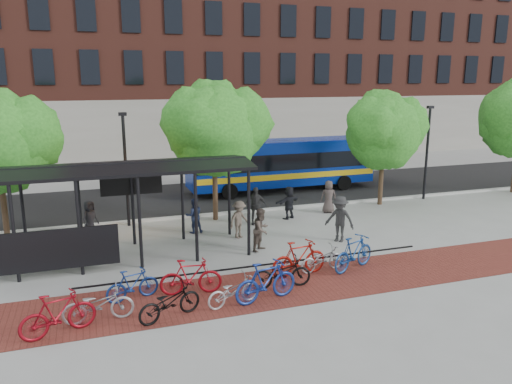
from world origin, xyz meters
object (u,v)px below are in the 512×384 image
object	(u,v)px
lamp_post_left	(126,166)
lamp_post_right	(427,150)
bike_8	(282,273)
pedestrian_5	(289,203)
bus_shelter	(102,180)
bike_4	(170,302)
bike_6	(233,291)
pedestrian_2	(194,215)
pedestrian_6	(329,197)
pedestrian_9	(340,219)
bike_3	(132,285)
bike_10	(322,259)
tree_b	(216,125)
pedestrian_8	(261,229)
bike_1	(58,314)
bike_11	(354,253)
bike_7	(266,281)
pedestrian_4	(255,206)
bike_9	(299,258)
pedestrian_3	(239,220)
bike_5	(191,277)
pedestrian_0	(90,219)
tree_c	(385,128)
bus	(281,162)

from	to	relation	value
lamp_post_left	lamp_post_right	xyz separation A→B (m)	(16.00, 0.00, 0.00)
bike_8	pedestrian_5	world-z (taller)	pedestrian_5
bus_shelter	bike_4	distance (m)	6.27
bike_6	pedestrian_2	bearing A→B (deg)	-17.57
pedestrian_6	pedestrian_9	size ratio (longest dim) A/B	0.85
bike_3	pedestrian_5	distance (m)	10.42
bike_3	bike_6	size ratio (longest dim) A/B	0.95
bike_6	pedestrian_2	xyz separation A→B (m)	(0.36, 7.36, 0.32)
bike_6	bike_10	distance (m)	4.00
bike_6	bike_8	world-z (taller)	bike_8
tree_b	pedestrian_8	distance (m)	6.07
bus_shelter	bike_1	bearing A→B (deg)	-104.64
tree_b	bike_11	bearing A→B (deg)	-69.50
bike_7	pedestrian_4	xyz separation A→B (m)	(2.28, 7.78, 0.25)
tree_b	bike_4	bearing A→B (deg)	-111.91
bike_9	bike_11	world-z (taller)	bike_9
bike_1	bike_8	world-z (taller)	bike_1
bike_1	bike_9	world-z (taller)	bike_9
bike_9	pedestrian_6	distance (m)	8.42
bus_shelter	bike_7	world-z (taller)	bus_shelter
bike_9	lamp_post_right	bearing A→B (deg)	-61.87
pedestrian_3	bike_5	bearing A→B (deg)	-148.97
bus_shelter	pedestrian_8	distance (m)	6.23
lamp_post_right	pedestrian_6	size ratio (longest dim) A/B	3.14
bike_1	pedestrian_5	world-z (taller)	pedestrian_5
pedestrian_0	pedestrian_8	world-z (taller)	pedestrian_8
pedestrian_3	pedestrian_9	world-z (taller)	pedestrian_9
pedestrian_3	lamp_post_right	bearing A→B (deg)	-11.12
tree_c	pedestrian_0	size ratio (longest dim) A/B	3.78
bike_5	tree_c	bearing A→B (deg)	-48.39
bike_3	pedestrian_2	distance (m)	6.83
pedestrian_2	pedestrian_9	size ratio (longest dim) A/B	0.81
lamp_post_left	bike_10	distance (m)	10.06
bus	bike_10	distance (m)	12.88
bus	pedestrian_9	world-z (taller)	bus
bike_3	bike_7	xyz separation A→B (m)	(3.80, -1.36, 0.14)
pedestrian_4	tree_c	bearing A→B (deg)	25.07
bike_7	pedestrian_3	distance (m)	6.17
lamp_post_right	bike_10	bearing A→B (deg)	-142.24
bus_shelter	tree_c	world-z (taller)	tree_c
bus	bike_11	xyz separation A→B (m)	(-2.26, -12.62, -1.11)
bike_1	bike_7	world-z (taller)	bike_7
tree_c	bike_6	xyz separation A→B (m)	(-10.84, -9.14, -3.60)
bike_11	bike_9	bearing A→B (deg)	63.52
bus_shelter	bike_10	size ratio (longest dim) A/B	6.23
bike_3	pedestrian_9	bearing A→B (deg)	-85.25
bus_shelter	pedestrian_0	world-z (taller)	bus_shelter
bike_6	pedestrian_0	distance (m)	9.14
tree_b	bike_11	xyz separation A→B (m)	(2.92, -7.80, -3.84)
tree_c	pedestrian_5	distance (m)	6.68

